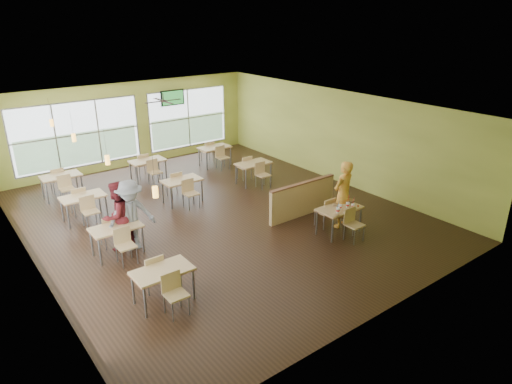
# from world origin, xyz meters

# --- Properties ---
(room) EXTENTS (12.00, 12.04, 3.20)m
(room) POSITION_xyz_m (0.00, 0.00, 1.60)
(room) COLOR black
(room) RESTS_ON ground
(window_bays) EXTENTS (9.24, 10.24, 2.38)m
(window_bays) POSITION_xyz_m (-2.65, 3.08, 1.48)
(window_bays) COLOR white
(window_bays) RESTS_ON room
(main_table) EXTENTS (1.22, 1.52, 0.87)m
(main_table) POSITION_xyz_m (2.00, -3.00, 0.63)
(main_table) COLOR tan
(main_table) RESTS_ON floor
(half_wall_divider) EXTENTS (2.40, 0.14, 1.04)m
(half_wall_divider) POSITION_xyz_m (2.00, -1.55, 0.52)
(half_wall_divider) COLOR tan
(half_wall_divider) RESTS_ON floor
(dining_tables) EXTENTS (6.92, 8.72, 0.87)m
(dining_tables) POSITION_xyz_m (-1.05, 1.71, 0.63)
(dining_tables) COLOR tan
(dining_tables) RESTS_ON floor
(pendant_lights) EXTENTS (0.11, 7.31, 0.86)m
(pendant_lights) POSITION_xyz_m (-3.20, 0.68, 2.45)
(pendant_lights) COLOR #2D2119
(pendant_lights) RESTS_ON ceiling
(ceiling_fan) EXTENTS (1.25, 1.25, 0.29)m
(ceiling_fan) POSITION_xyz_m (-0.00, 3.00, 2.95)
(ceiling_fan) COLOR #2D2119
(ceiling_fan) RESTS_ON ceiling
(tv_backwall) EXTENTS (1.00, 0.07, 0.60)m
(tv_backwall) POSITION_xyz_m (1.80, 5.90, 2.45)
(tv_backwall) COLOR black
(tv_backwall) RESTS_ON wall_back
(man_plaid) EXTENTS (0.74, 0.53, 1.91)m
(man_plaid) POSITION_xyz_m (2.38, -2.74, 0.95)
(man_plaid) COLOR orange
(man_plaid) RESTS_ON floor
(patron_maroon) EXTENTS (1.06, 0.95, 1.78)m
(patron_maroon) POSITION_xyz_m (-3.03, -0.21, 0.89)
(patron_maroon) COLOR maroon
(patron_maroon) RESTS_ON floor
(patron_grey) EXTENTS (1.24, 0.77, 1.84)m
(patron_grey) POSITION_xyz_m (-2.77, -0.45, 0.92)
(patron_grey) COLOR slate
(patron_grey) RESTS_ON floor
(cup_blue) EXTENTS (0.10, 0.10, 0.38)m
(cup_blue) POSITION_xyz_m (1.71, -3.20, 0.83)
(cup_blue) COLOR white
(cup_blue) RESTS_ON main_table
(cup_yellow) EXTENTS (0.10, 0.10, 0.35)m
(cup_yellow) POSITION_xyz_m (1.93, -3.08, 0.82)
(cup_yellow) COLOR white
(cup_yellow) RESTS_ON main_table
(cup_red_near) EXTENTS (0.10, 0.10, 0.37)m
(cup_red_near) POSITION_xyz_m (2.19, -3.11, 0.82)
(cup_red_near) COLOR white
(cup_red_near) RESTS_ON main_table
(cup_red_far) EXTENTS (0.09, 0.09, 0.33)m
(cup_red_far) POSITION_xyz_m (2.27, -3.22, 0.82)
(cup_red_far) COLOR white
(cup_red_far) RESTS_ON main_table
(food_basket) EXTENTS (0.27, 0.27, 0.06)m
(food_basket) POSITION_xyz_m (2.52, -2.88, 0.79)
(food_basket) COLOR black
(food_basket) RESTS_ON main_table
(ketchup_cup) EXTENTS (0.05, 0.05, 0.02)m
(ketchup_cup) POSITION_xyz_m (2.47, -3.23, 0.76)
(ketchup_cup) COLOR #B23615
(ketchup_cup) RESTS_ON main_table
(wrapper_left) EXTENTS (0.20, 0.18, 0.04)m
(wrapper_left) POSITION_xyz_m (1.56, -3.30, 0.77)
(wrapper_left) COLOR #9E774C
(wrapper_left) RESTS_ON main_table
(wrapper_mid) EXTENTS (0.23, 0.22, 0.05)m
(wrapper_mid) POSITION_xyz_m (2.02, -2.82, 0.77)
(wrapper_mid) COLOR #9E774C
(wrapper_mid) RESTS_ON main_table
(wrapper_right) EXTENTS (0.16, 0.14, 0.04)m
(wrapper_right) POSITION_xyz_m (2.17, -3.25, 0.77)
(wrapper_right) COLOR #9E774C
(wrapper_right) RESTS_ON main_table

